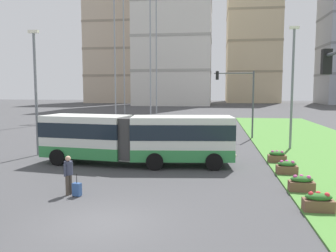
# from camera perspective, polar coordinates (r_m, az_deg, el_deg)

# --- Properties ---
(ground_plane) EXTENTS (260.00, 260.00, 0.00)m
(ground_plane) POSITION_cam_1_polar(r_m,az_deg,el_deg) (13.02, -10.32, -15.04)
(ground_plane) COLOR #424244
(articulated_bus) EXTENTS (12.04, 3.35, 3.00)m
(articulated_bus) POSITION_cam_1_polar(r_m,az_deg,el_deg) (21.81, -5.10, -1.91)
(articulated_bus) COLOR silver
(articulated_bus) RESTS_ON ground
(car_white_van) EXTENTS (4.56, 2.39, 1.58)m
(car_white_van) POSITION_cam_1_polar(r_m,az_deg,el_deg) (32.16, -10.35, -1.04)
(car_white_van) COLOR silver
(car_white_van) RESTS_ON ground
(pedestrian_crossing) EXTENTS (0.36, 0.56, 1.74)m
(pedestrian_crossing) POSITION_cam_1_polar(r_m,az_deg,el_deg) (16.26, -15.73, -7.20)
(pedestrian_crossing) COLOR #4C4238
(pedestrian_crossing) RESTS_ON ground
(rolling_suitcase) EXTENTS (0.41, 0.32, 0.97)m
(rolling_suitcase) POSITION_cam_1_polar(r_m,az_deg,el_deg) (16.08, -14.45, -9.84)
(rolling_suitcase) COLOR #335693
(rolling_suitcase) RESTS_ON ground
(flower_planter_0) EXTENTS (1.10, 0.56, 0.74)m
(flower_planter_0) POSITION_cam_1_polar(r_m,az_deg,el_deg) (14.73, 23.04, -11.17)
(flower_planter_0) COLOR brown
(flower_planter_0) RESTS_ON grass_median
(flower_planter_1) EXTENTS (1.10, 0.56, 0.74)m
(flower_planter_1) POSITION_cam_1_polar(r_m,az_deg,el_deg) (17.17, 20.70, -8.64)
(flower_planter_1) COLOR brown
(flower_planter_1) RESTS_ON grass_median
(flower_planter_2) EXTENTS (1.10, 0.56, 0.74)m
(flower_planter_2) POSITION_cam_1_polar(r_m,az_deg,el_deg) (20.29, 18.59, -6.33)
(flower_planter_2) COLOR brown
(flower_planter_2) RESTS_ON grass_median
(flower_planter_3) EXTENTS (1.10, 0.56, 0.74)m
(flower_planter_3) POSITION_cam_1_polar(r_m,az_deg,el_deg) (23.25, 17.15, -4.73)
(flower_planter_3) COLOR brown
(flower_planter_3) RESTS_ON grass_median
(traffic_light_far_right) EXTENTS (3.70, 0.28, 6.28)m
(traffic_light_far_right) POSITION_cam_1_polar(r_m,az_deg,el_deg) (33.63, 11.60, 5.28)
(traffic_light_far_right) COLOR #474C51
(traffic_light_far_right) RESTS_ON ground
(streetlight_left) EXTENTS (0.70, 0.28, 8.62)m
(streetlight_left) POSITION_cam_1_polar(r_m,az_deg,el_deg) (26.24, -20.53, 5.86)
(streetlight_left) COLOR slate
(streetlight_left) RESTS_ON ground
(streetlight_median) EXTENTS (0.70, 0.28, 9.29)m
(streetlight_median) POSITION_cam_1_polar(r_m,az_deg,el_deg) (28.60, 19.39, 6.56)
(streetlight_median) COLOR slate
(streetlight_median) RESTS_ON ground
(apartment_tower_west) EXTENTS (16.57, 18.16, 42.50)m
(apartment_tower_west) POSITION_cam_1_polar(r_m,az_deg,el_deg) (124.40, -8.55, 13.65)
(apartment_tower_west) COLOR #C6B299
(apartment_tower_west) RESTS_ON ground
(apartment_tower_westcentre) EXTENTS (21.37, 18.37, 54.85)m
(apartment_tower_westcentre) POSITION_cam_1_polar(r_m,az_deg,el_deg) (105.34, 0.93, 18.53)
(apartment_tower_westcentre) COLOR silver
(apartment_tower_westcentre) RESTS_ON ground
(apartment_tower_centre) EXTENTS (17.30, 20.07, 48.93)m
(apartment_tower_centre) POSITION_cam_1_polar(r_m,az_deg,el_deg) (128.23, 13.47, 14.78)
(apartment_tower_centre) COLOR beige
(apartment_tower_centre) RESTS_ON ground
(transmission_pylon) EXTENTS (9.00, 6.24, 35.75)m
(transmission_pylon) POSITION_cam_1_polar(r_m,az_deg,el_deg) (64.18, -5.17, 19.23)
(transmission_pylon) COLOR gray
(transmission_pylon) RESTS_ON ground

